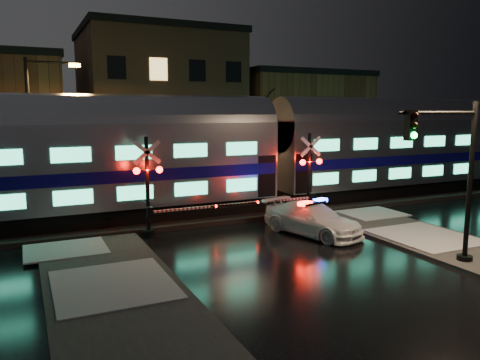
# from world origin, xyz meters

# --- Properties ---
(ground) EXTENTS (120.00, 120.00, 0.00)m
(ground) POSITION_xyz_m (0.00, 0.00, 0.00)
(ground) COLOR black
(ground) RESTS_ON ground
(ballast) EXTENTS (90.00, 4.20, 0.24)m
(ballast) POSITION_xyz_m (0.00, 5.00, 0.12)
(ballast) COLOR black
(ballast) RESTS_ON ground
(sidewalk_left) EXTENTS (4.00, 20.00, 0.12)m
(sidewalk_left) POSITION_xyz_m (-6.50, -6.00, 0.06)
(sidewalk_left) COLOR #2D2D2D
(sidewalk_left) RESTS_ON ground
(building_mid) EXTENTS (12.00, 11.00, 11.50)m
(building_mid) POSITION_xyz_m (2.00, 22.50, 5.75)
(building_mid) COLOR brown
(building_mid) RESTS_ON ground
(building_right) EXTENTS (12.00, 10.00, 8.50)m
(building_right) POSITION_xyz_m (15.00, 22.00, 4.25)
(building_right) COLOR brown
(building_right) RESTS_ON ground
(train) EXTENTS (51.00, 3.12, 5.92)m
(train) POSITION_xyz_m (3.43, 5.00, 3.38)
(train) COLOR black
(train) RESTS_ON ballast
(police_car) EXTENTS (3.21, 5.12, 1.54)m
(police_car) POSITION_xyz_m (2.61, -0.27, 0.70)
(police_car) COLOR white
(police_car) RESTS_ON ground
(crossing_signal_right) EXTENTS (6.09, 0.67, 4.31)m
(crossing_signal_right) POSITION_xyz_m (3.77, 2.31, 1.79)
(crossing_signal_right) COLOR black
(crossing_signal_right) RESTS_ON ground
(crossing_signal_left) EXTENTS (6.13, 0.67, 4.34)m
(crossing_signal_left) POSITION_xyz_m (-3.68, 2.31, 1.80)
(crossing_signal_left) COLOR black
(crossing_signal_left) RESTS_ON ground
(traffic_light) EXTENTS (3.70, 0.68, 5.73)m
(traffic_light) POSITION_xyz_m (4.44, -5.91, 3.05)
(traffic_light) COLOR black
(traffic_light) RESTS_ON ground
(streetlight) EXTENTS (2.69, 0.28, 8.04)m
(streetlight) POSITION_xyz_m (-8.07, 9.00, 4.63)
(streetlight) COLOR black
(streetlight) RESTS_ON ground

